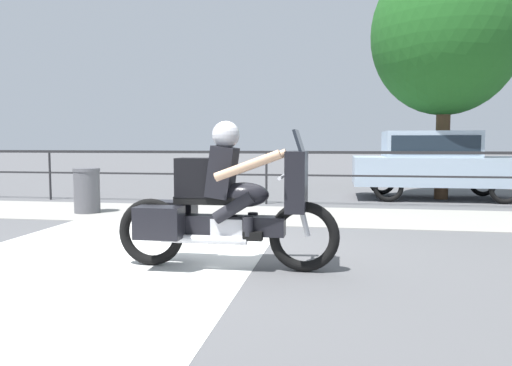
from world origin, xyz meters
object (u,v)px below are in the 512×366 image
at_px(tree_behind_sign, 446,34).
at_px(trash_bin, 87,191).
at_px(motorcycle, 225,203).
at_px(parked_car, 435,161).

bearing_deg(tree_behind_sign, trash_bin, -153.24).
relative_size(trash_bin, tree_behind_sign, 0.15).
relative_size(motorcycle, parked_car, 0.60).
bearing_deg(tree_behind_sign, motorcycle, -116.51).
bearing_deg(parked_car, trash_bin, -153.51).
bearing_deg(parked_car, motorcycle, -116.19).
xyz_separation_m(motorcycle, trash_bin, (-3.51, 3.64, -0.27)).
bearing_deg(trash_bin, motorcycle, -46.06).
distance_m(motorcycle, tree_behind_sign, 8.66).
height_order(parked_car, trash_bin, parked_car).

